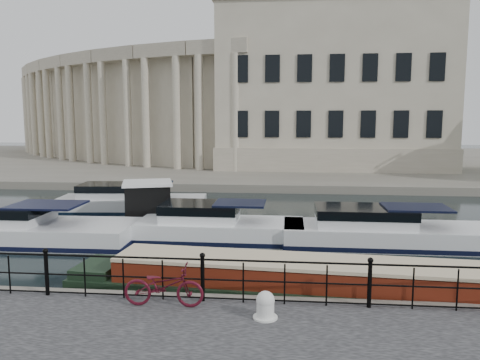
% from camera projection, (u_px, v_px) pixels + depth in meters
% --- Properties ---
extents(ground_plane, '(160.00, 160.00, 0.00)m').
position_uv_depth(ground_plane, '(216.00, 289.00, 13.79)').
color(ground_plane, black).
rests_on(ground_plane, ground).
extents(far_bank, '(120.00, 42.00, 0.55)m').
position_uv_depth(far_bank, '(268.00, 161.00, 52.23)').
color(far_bank, '#6B665B').
rests_on(far_bank, ground_plane).
extents(railing, '(24.14, 0.14, 1.22)m').
position_uv_depth(railing, '(203.00, 275.00, 11.41)').
color(railing, black).
rests_on(railing, near_quay).
extents(civic_building, '(53.55, 31.84, 16.85)m').
position_uv_depth(civic_building, '(257.00, 98.00, 47.21)').
color(civic_building, '#ADA38C').
rests_on(civic_building, far_bank).
extents(bicycle, '(1.93, 0.70, 1.01)m').
position_uv_depth(bicycle, '(164.00, 286.00, 11.11)').
color(bicycle, '#4B0D1A').
rests_on(bicycle, near_quay).
extents(mooring_bollard, '(0.56, 0.56, 0.62)m').
position_uv_depth(mooring_bollard, '(265.00, 305.00, 10.47)').
color(mooring_bollard, silver).
rests_on(mooring_bollard, near_quay).
extents(narrowboat, '(14.07, 2.94, 1.52)m').
position_uv_depth(narrowboat, '(317.00, 290.00, 12.70)').
color(narrowboat, black).
rests_on(narrowboat, ground_plane).
extents(harbour_hut, '(3.60, 3.27, 2.19)m').
position_uv_depth(harbour_hut, '(148.00, 206.00, 21.69)').
color(harbour_hut, '#6B665B').
rests_on(harbour_hut, ground_plane).
extents(cabin_cruisers, '(23.63, 9.72, 1.99)m').
position_uv_depth(cabin_cruisers, '(170.00, 225.00, 20.42)').
color(cabin_cruisers, silver).
rests_on(cabin_cruisers, ground_plane).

